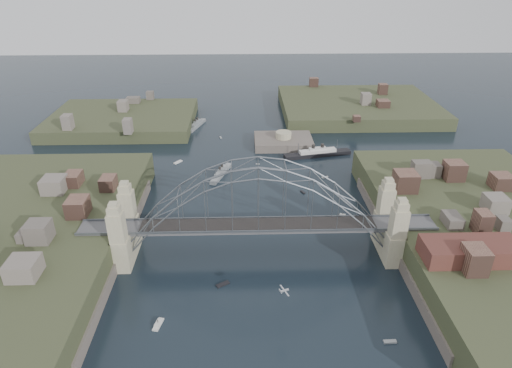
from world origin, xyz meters
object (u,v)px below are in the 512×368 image
at_px(fort_island, 283,146).
at_px(naval_cruiser_near, 221,173).
at_px(bridge, 258,210).
at_px(ocean_liner, 317,153).
at_px(naval_cruiser_far, 197,125).
at_px(wharf_shed, 470,251).

distance_m(fort_island, naval_cruiser_near, 34.31).
relative_size(bridge, naval_cruiser_near, 5.44).
xyz_separation_m(naval_cruiser_near, ocean_liner, (34.46, 14.87, 0.22)).
bearing_deg(bridge, naval_cruiser_far, 104.21).
xyz_separation_m(wharf_shed, naval_cruiser_far, (-67.24, 105.78, -9.18)).
distance_m(naval_cruiser_near, ocean_liner, 37.53).
height_order(bridge, ocean_liner, bridge).
bearing_deg(wharf_shed, bridge, 162.35).
bearing_deg(naval_cruiser_far, ocean_liner, -34.73).
xyz_separation_m(bridge, ocean_liner, (23.59, 59.32, -11.38)).
relative_size(naval_cruiser_far, ocean_liner, 0.62).
bearing_deg(ocean_liner, bridge, -111.68).
bearing_deg(ocean_liner, naval_cruiser_far, 145.27).
bearing_deg(wharf_shed, fort_island, 110.85).
xyz_separation_m(bridge, fort_island, (12.00, 70.00, -12.66)).
bearing_deg(fort_island, bridge, -99.73).
height_order(wharf_shed, naval_cruiser_far, wharf_shed).
xyz_separation_m(bridge, naval_cruiser_near, (-10.87, 44.45, -11.60)).
bearing_deg(naval_cruiser_near, ocean_liner, 23.34).
bearing_deg(fort_island, ocean_liner, -42.68).
bearing_deg(naval_cruiser_near, naval_cruiser_far, 104.64).
relative_size(bridge, wharf_shed, 4.20).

